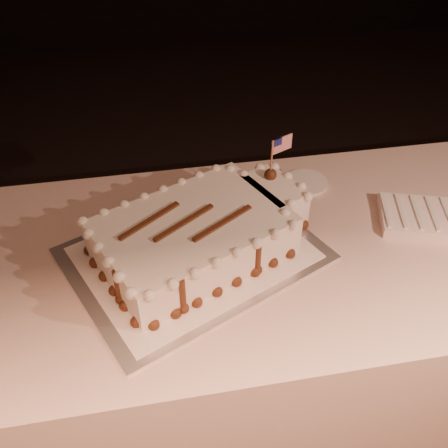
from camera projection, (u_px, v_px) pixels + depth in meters
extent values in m
cube|color=beige|center=(245.00, 335.00, 1.56)|extent=(2.40, 0.80, 0.75)
cube|color=silver|center=(194.00, 254.00, 1.30)|extent=(0.74, 0.67, 0.01)
cube|color=white|center=(194.00, 252.00, 1.29)|extent=(0.67, 0.60, 0.00)
cube|color=white|center=(193.00, 237.00, 1.26)|extent=(0.54, 0.47, 0.11)
cube|color=white|center=(273.00, 200.00, 1.37)|extent=(0.17, 0.20, 0.11)
sphere|color=#572B15|center=(154.00, 325.00, 1.11)|extent=(0.03, 0.03, 0.03)
sphere|color=#572B15|center=(176.00, 313.00, 1.13)|extent=(0.03, 0.03, 0.03)
sphere|color=#572B15|center=(197.00, 302.00, 1.15)|extent=(0.03, 0.03, 0.03)
sphere|color=#572B15|center=(217.00, 292.00, 1.18)|extent=(0.03, 0.03, 0.03)
sphere|color=#572B15|center=(236.00, 281.00, 1.20)|extent=(0.03, 0.03, 0.03)
sphere|color=#572B15|center=(255.00, 272.00, 1.23)|extent=(0.03, 0.03, 0.03)
sphere|color=#572B15|center=(273.00, 262.00, 1.25)|extent=(0.03, 0.03, 0.03)
sphere|color=#572B15|center=(290.00, 253.00, 1.28)|extent=(0.03, 0.03, 0.03)
sphere|color=#572B15|center=(282.00, 242.00, 1.31)|extent=(0.03, 0.03, 0.03)
sphere|color=#572B15|center=(288.00, 232.00, 1.34)|extent=(0.03, 0.03, 0.03)
sphere|color=#572B15|center=(304.00, 225.00, 1.36)|extent=(0.03, 0.03, 0.03)
sphere|color=#572B15|center=(298.00, 215.00, 1.39)|extent=(0.03, 0.03, 0.03)
sphere|color=#572B15|center=(285.00, 204.00, 1.43)|extent=(0.03, 0.03, 0.03)
sphere|color=#572B15|center=(272.00, 194.00, 1.47)|extent=(0.03, 0.03, 0.03)
sphere|color=#572B15|center=(258.00, 195.00, 1.46)|extent=(0.03, 0.03, 0.03)
sphere|color=#572B15|center=(243.00, 202.00, 1.44)|extent=(0.03, 0.03, 0.03)
sphere|color=#572B15|center=(230.00, 197.00, 1.46)|extent=(0.03, 0.03, 0.03)
sphere|color=#572B15|center=(216.00, 197.00, 1.46)|extent=(0.03, 0.03, 0.03)
sphere|color=#572B15|center=(200.00, 204.00, 1.43)|extent=(0.03, 0.03, 0.03)
sphere|color=#572B15|center=(183.00, 211.00, 1.41)|extent=(0.03, 0.03, 0.03)
sphere|color=#572B15|center=(166.00, 218.00, 1.38)|extent=(0.03, 0.03, 0.03)
sphere|color=#572B15|center=(148.00, 226.00, 1.36)|extent=(0.03, 0.03, 0.03)
sphere|color=#572B15|center=(129.00, 234.00, 1.33)|extent=(0.03, 0.03, 0.03)
sphere|color=#572B15|center=(109.00, 242.00, 1.31)|extent=(0.03, 0.03, 0.03)
sphere|color=#572B15|center=(89.00, 250.00, 1.29)|extent=(0.03, 0.03, 0.03)
sphere|color=#572B15|center=(95.00, 263.00, 1.25)|extent=(0.03, 0.03, 0.03)
sphere|color=#572B15|center=(104.00, 276.00, 1.22)|extent=(0.03, 0.03, 0.03)
sphere|color=#572B15|center=(114.00, 290.00, 1.18)|extent=(0.03, 0.03, 0.03)
sphere|color=#572B15|center=(125.00, 306.00, 1.15)|extent=(0.03, 0.03, 0.03)
sphere|color=#572B15|center=(136.00, 322.00, 1.11)|extent=(0.03, 0.03, 0.03)
sphere|color=white|center=(149.00, 296.00, 1.04)|extent=(0.03, 0.03, 0.03)
sphere|color=white|center=(173.00, 284.00, 1.07)|extent=(0.03, 0.03, 0.03)
sphere|color=white|center=(195.00, 273.00, 1.09)|extent=(0.03, 0.03, 0.03)
sphere|color=white|center=(216.00, 263.00, 1.12)|extent=(0.03, 0.03, 0.03)
sphere|color=white|center=(237.00, 253.00, 1.14)|extent=(0.03, 0.03, 0.03)
sphere|color=white|center=(257.00, 243.00, 1.17)|extent=(0.03, 0.03, 0.03)
sphere|color=white|center=(275.00, 234.00, 1.19)|extent=(0.03, 0.03, 0.03)
sphere|color=white|center=(293.00, 225.00, 1.21)|extent=(0.03, 0.03, 0.03)
sphere|color=white|center=(285.00, 214.00, 1.25)|extent=(0.03, 0.03, 0.03)
sphere|color=white|center=(291.00, 204.00, 1.28)|extent=(0.03, 0.03, 0.03)
sphere|color=white|center=(307.00, 197.00, 1.30)|extent=(0.03, 0.03, 0.03)
sphere|color=white|center=(301.00, 187.00, 1.33)|extent=(0.03, 0.03, 0.03)
sphere|color=white|center=(288.00, 177.00, 1.37)|extent=(0.03, 0.03, 0.03)
sphere|color=white|center=(274.00, 167.00, 1.40)|extent=(0.03, 0.03, 0.03)
sphere|color=white|center=(260.00, 168.00, 1.40)|extent=(0.03, 0.03, 0.03)
sphere|color=white|center=(244.00, 175.00, 1.37)|extent=(0.03, 0.03, 0.03)
sphere|color=white|center=(230.00, 170.00, 1.39)|extent=(0.03, 0.03, 0.03)
sphere|color=white|center=(216.00, 169.00, 1.39)|extent=(0.03, 0.03, 0.03)
sphere|color=white|center=(199.00, 176.00, 1.37)|extent=(0.03, 0.03, 0.03)
sphere|color=white|center=(181.00, 183.00, 1.35)|extent=(0.03, 0.03, 0.03)
sphere|color=white|center=(163.00, 190.00, 1.32)|extent=(0.03, 0.03, 0.03)
sphere|color=white|center=(144.00, 198.00, 1.30)|extent=(0.03, 0.03, 0.03)
sphere|color=white|center=(124.00, 205.00, 1.27)|extent=(0.03, 0.03, 0.03)
sphere|color=white|center=(104.00, 214.00, 1.25)|extent=(0.03, 0.03, 0.03)
sphere|color=white|center=(82.00, 222.00, 1.22)|extent=(0.03, 0.03, 0.03)
sphere|color=white|center=(88.00, 234.00, 1.19)|extent=(0.03, 0.03, 0.03)
sphere|color=white|center=(98.00, 248.00, 1.15)|extent=(0.03, 0.03, 0.03)
sphere|color=white|center=(108.00, 262.00, 1.12)|extent=(0.03, 0.03, 0.03)
sphere|color=white|center=(119.00, 277.00, 1.08)|extent=(0.03, 0.03, 0.03)
sphere|color=white|center=(131.00, 293.00, 1.05)|extent=(0.03, 0.03, 0.03)
cylinder|color=#572B15|center=(183.00, 296.00, 1.11)|extent=(0.02, 0.02, 0.10)
sphere|color=#572B15|center=(184.00, 308.00, 1.14)|extent=(0.03, 0.03, 0.03)
cylinder|color=#572B15|center=(258.00, 257.00, 1.20)|extent=(0.02, 0.02, 0.10)
sphere|color=#572B15|center=(257.00, 270.00, 1.23)|extent=(0.03, 0.03, 0.03)
cylinder|color=#572B15|center=(287.00, 220.00, 1.31)|extent=(0.02, 0.02, 0.10)
sphere|color=#572B15|center=(286.00, 233.00, 1.33)|extent=(0.03, 0.03, 0.03)
cylinder|color=#572B15|center=(278.00, 185.00, 1.42)|extent=(0.02, 0.02, 0.10)
sphere|color=#572B15|center=(277.00, 197.00, 1.45)|extent=(0.03, 0.03, 0.03)
cylinder|color=#572B15|center=(226.00, 181.00, 1.44)|extent=(0.02, 0.02, 0.10)
sphere|color=#572B15|center=(226.00, 193.00, 1.47)|extent=(0.03, 0.03, 0.03)
cylinder|color=#572B15|center=(162.00, 206.00, 1.35)|extent=(0.02, 0.02, 0.10)
sphere|color=#572B15|center=(163.00, 218.00, 1.38)|extent=(0.03, 0.03, 0.03)
cylinder|color=#572B15|center=(89.00, 236.00, 1.26)|extent=(0.02, 0.02, 0.10)
sphere|color=#572B15|center=(92.00, 248.00, 1.29)|extent=(0.03, 0.03, 0.03)
cylinder|color=#572B15|center=(118.00, 287.00, 1.13)|extent=(0.02, 0.02, 0.10)
sphere|color=#572B15|center=(121.00, 299.00, 1.16)|extent=(0.03, 0.03, 0.03)
cube|color=#572B15|center=(150.00, 220.00, 1.21)|extent=(0.16, 0.12, 0.01)
cube|color=#572B15|center=(184.00, 222.00, 1.21)|extent=(0.16, 0.12, 0.01)
cube|color=#572B15|center=(223.00, 223.00, 1.21)|extent=(0.16, 0.11, 0.01)
sphere|color=#572B15|center=(270.00, 175.00, 1.35)|extent=(0.03, 0.03, 0.03)
cylinder|color=#C37753|center=(271.00, 162.00, 1.33)|extent=(0.00, 0.00, 0.13)
cube|color=red|center=(282.00, 144.00, 1.31)|extent=(0.06, 0.03, 0.04)
cube|color=navy|center=(277.00, 142.00, 1.30)|extent=(0.03, 0.02, 0.02)
cube|color=white|center=(423.00, 218.00, 1.39)|extent=(0.27, 0.23, 0.03)
cube|color=white|center=(386.00, 209.00, 1.39)|extent=(0.05, 0.15, 0.01)
cube|color=white|center=(401.00, 211.00, 1.38)|extent=(0.05, 0.15, 0.01)
cube|color=white|center=(417.00, 212.00, 1.38)|extent=(0.05, 0.15, 0.01)
cube|color=white|center=(432.00, 213.00, 1.37)|extent=(0.05, 0.15, 0.01)
cube|color=white|center=(448.00, 214.00, 1.37)|extent=(0.05, 0.15, 0.01)
cylinder|color=white|center=(306.00, 183.00, 1.53)|extent=(0.13, 0.13, 0.01)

